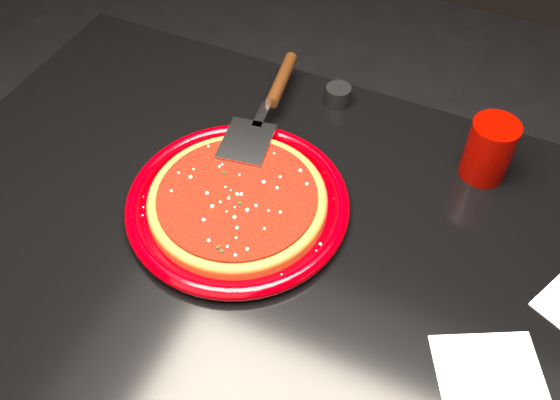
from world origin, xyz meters
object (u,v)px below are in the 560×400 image
Objects in this scene: cup at (489,150)px; ramekin at (338,95)px; pizza_server at (267,106)px; table at (273,351)px; plate at (238,204)px.

cup is 0.29m from ramekin.
cup reaches higher than pizza_server.
ramekin is at bearing 40.97° from pizza_server.
pizza_server is (-0.12, 0.23, 0.42)m from table.
table is 3.37× the size of plate.
plate is 0.31m from ramekin.
cup is 2.30× the size of ramekin.
plate is 7.63× the size of ramekin.
plate reaches higher than table.
table is 0.49m from pizza_server.
pizza_server is (-0.04, 0.20, 0.03)m from plate.
plate is (-0.07, 0.03, 0.39)m from table.
table is at bearing -72.28° from pizza_server.
ramekin is at bearing 93.86° from table.
ramekin reaches higher than plate.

